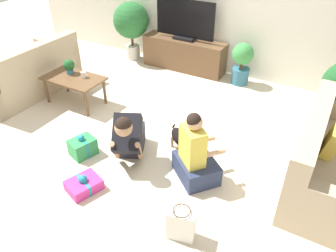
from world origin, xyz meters
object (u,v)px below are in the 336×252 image
coffee_table (74,81)px  potted_plant_back_right (242,62)px  gift_box_a (84,185)px  dog (179,139)px  tv_console (184,54)px  potted_plant_back_left (131,22)px  mug (84,75)px  sofa_left (25,76)px  tv (185,22)px  tabletop_plant (69,66)px  person_sitting (195,156)px  person_kneeling (129,136)px  gift_box_b (83,147)px  gift_bag_a (181,224)px

coffee_table → potted_plant_back_right: potted_plant_back_right is taller
potted_plant_back_right → gift_box_a: (-0.61, -3.36, -0.34)m
potted_plant_back_right → dog: bearing=-90.0°
coffee_table → tv_console: size_ratio=0.59×
potted_plant_back_left → coffee_table: bearing=-82.3°
coffee_table → mug: size_ratio=7.78×
coffee_table → mug: (0.15, 0.08, 0.10)m
sofa_left → coffee_table: bearing=97.5°
tv → mug: bearing=-110.9°
coffee_table → tabletop_plant: size_ratio=4.19×
potted_plant_back_left → person_sitting: potted_plant_back_left is taller
tv_console → tv: 0.61m
tv_console → tabletop_plant: size_ratio=7.08×
person_kneeling → gift_box_b: 0.64m
gift_box_b → tv: bearing=91.9°
tv → person_kneeling: (0.65, -2.70, -0.57)m
tabletop_plant → dog: bearing=-11.0°
sofa_left → potted_plant_back_left: potted_plant_back_left is taller
potted_plant_back_left → tv_console: bearing=2.5°
tv → gift_box_b: bearing=-88.1°
person_kneeling → tabletop_plant: person_kneeling is taller
coffee_table → tv_console: (0.88, 2.00, -0.10)m
mug → gift_box_a: bearing=-50.0°
coffee_table → mug: mug is taller
person_sitting → gift_box_a: person_sitting is taller
potted_plant_back_right → gift_bag_a: potted_plant_back_right is taller
tv_console → potted_plant_back_right: potted_plant_back_right is taller
coffee_table → potted_plant_back_left: size_ratio=0.83×
coffee_table → potted_plant_back_left: (-0.26, 1.95, 0.35)m
person_kneeling → coffee_table: bearing=128.7°
person_kneeling → gift_box_a: person_kneeling is taller
dog → mug: 1.93m
tv_console → sofa_left: bearing=-131.0°
gift_box_a → gift_box_b: (-0.43, 0.47, 0.05)m
mug → potted_plant_back_left: bearing=102.3°
person_sitting → coffee_table: bearing=25.3°
tv_console → gift_bag_a: size_ratio=4.42×
sofa_left → gift_box_a: 2.71m
potted_plant_back_right → mug: 2.64m
tabletop_plant → gift_box_a: bearing=-44.2°
person_kneeling → gift_box_a: size_ratio=1.84×
sofa_left → gift_box_b: bearing=67.2°
gift_box_a → dog: bearing=60.6°
tv_console → person_kneeling: 2.78m
potted_plant_back_left → dog: potted_plant_back_left is taller
sofa_left → potted_plant_back_left: (0.71, 2.08, 0.44)m
sofa_left → gift_bag_a: size_ratio=4.95×
sofa_left → potted_plant_back_right: (2.99, 2.08, 0.11)m
potted_plant_back_right → tv: bearing=177.5°
tv_console → potted_plant_back_left: potted_plant_back_left is taller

